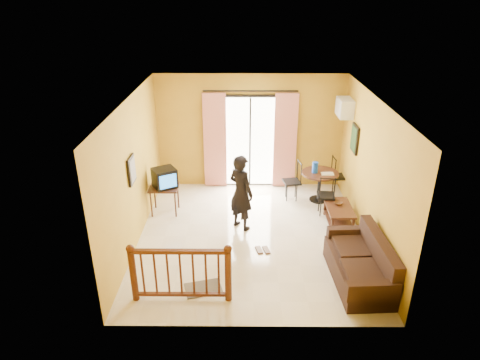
{
  "coord_description": "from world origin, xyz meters",
  "views": [
    {
      "loc": [
        -0.18,
        -7.39,
        4.65
      ],
      "look_at": [
        -0.23,
        0.2,
        1.17
      ],
      "focal_mm": 32.0,
      "sensor_mm": 36.0,
      "label": 1
    }
  ],
  "objects_px": {
    "television": "(165,178)",
    "sofa": "(362,265)",
    "coffee_table": "(339,213)",
    "dining_table": "(320,178)",
    "standing_person": "(241,193)"
  },
  "relations": [
    {
      "from": "television",
      "to": "sofa",
      "type": "height_order",
      "value": "television"
    },
    {
      "from": "dining_table",
      "to": "sofa",
      "type": "relative_size",
      "value": 0.47
    },
    {
      "from": "standing_person",
      "to": "sofa",
      "type": "bearing_deg",
      "value": -178.84
    },
    {
      "from": "dining_table",
      "to": "sofa",
      "type": "xyz_separation_m",
      "value": [
        0.24,
        -3.03,
        -0.25
      ]
    },
    {
      "from": "television",
      "to": "coffee_table",
      "type": "relative_size",
      "value": 0.66
    },
    {
      "from": "television",
      "to": "sofa",
      "type": "bearing_deg",
      "value": -62.97
    },
    {
      "from": "coffee_table",
      "to": "sofa",
      "type": "relative_size",
      "value": 0.52
    },
    {
      "from": "television",
      "to": "standing_person",
      "type": "bearing_deg",
      "value": -50.97
    },
    {
      "from": "television",
      "to": "sofa",
      "type": "distance_m",
      "value": 4.47
    },
    {
      "from": "dining_table",
      "to": "coffee_table",
      "type": "bearing_deg",
      "value": -77.94
    },
    {
      "from": "coffee_table",
      "to": "sofa",
      "type": "distance_m",
      "value": 1.91
    },
    {
      "from": "sofa",
      "to": "standing_person",
      "type": "relative_size",
      "value": 1.12
    },
    {
      "from": "coffee_table",
      "to": "standing_person",
      "type": "height_order",
      "value": "standing_person"
    },
    {
      "from": "television",
      "to": "sofa",
      "type": "relative_size",
      "value": 0.34
    },
    {
      "from": "coffee_table",
      "to": "sofa",
      "type": "bearing_deg",
      "value": -89.85
    }
  ]
}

